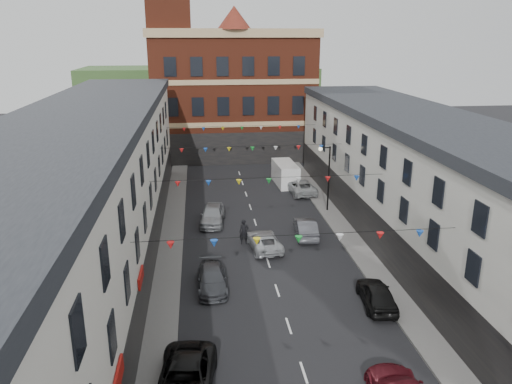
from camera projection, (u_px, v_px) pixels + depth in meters
name	position (u px, v px, depth m)	size (l,w,h in m)	color
ground	(277.00, 291.00, 31.09)	(160.00, 160.00, 0.00)	black
pavement_left	(167.00, 281.00, 32.19)	(1.80, 64.00, 0.15)	#605E5B
pavement_right	(373.00, 269.00, 33.72)	(1.80, 64.00, 0.15)	#605E5B
terrace_left	(77.00, 212.00, 29.13)	(8.40, 56.00, 10.70)	silver
terrace_right	(458.00, 205.00, 31.89)	(8.40, 56.00, 9.70)	silver
civic_building	(232.00, 93.00, 64.62)	(20.60, 13.30, 18.50)	maroon
clock_tower	(170.00, 38.00, 58.96)	(5.60, 5.60, 30.00)	maroon
distant_hill	(200.00, 96.00, 87.91)	(40.00, 14.00, 10.00)	#305025
street_lamp	(326.00, 170.00, 43.91)	(1.10, 0.36, 6.00)	black
car_left_c	(185.00, 381.00, 21.83)	(2.48, 5.37, 1.49)	black
car_left_d	(212.00, 279.00, 31.20)	(1.81, 4.46, 1.30)	#3B3D42
car_left_e	(213.00, 215.00, 41.96)	(1.89, 4.70, 1.60)	gray
car_right_d	(377.00, 294.00, 29.15)	(1.72, 4.27, 1.46)	black
car_right_e	(306.00, 228.00, 39.28)	(1.52, 4.36, 1.44)	#4F5157
car_right_f	(301.00, 187.00, 50.08)	(2.35, 5.10, 1.42)	#9FA1A3
moving_car	(264.00, 241.00, 37.03)	(2.11, 4.58, 1.27)	#AFB2B6
white_van	(285.00, 174.00, 53.12)	(2.00, 5.21, 2.31)	silver
pedestrian	(244.00, 232.00, 37.78)	(0.71, 0.47, 1.95)	black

